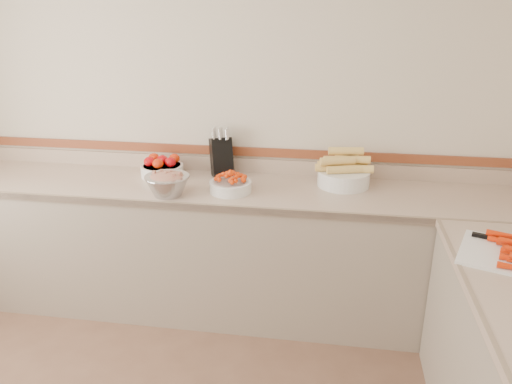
# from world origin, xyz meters

# --- Properties ---
(back_wall) EXTENTS (4.00, 0.00, 4.00)m
(back_wall) POSITION_xyz_m (0.00, 2.00, 1.30)
(back_wall) COLOR beige
(back_wall) RESTS_ON ground_plane
(counter_back) EXTENTS (4.00, 0.65, 1.08)m
(counter_back) POSITION_xyz_m (0.00, 1.68, 0.45)
(counter_back) COLOR tan
(counter_back) RESTS_ON ground_plane
(knife_block) EXTENTS (0.20, 0.21, 0.34)m
(knife_block) POSITION_xyz_m (0.03, 1.90, 1.04)
(knife_block) COLOR black
(knife_block) RESTS_ON counter_back
(tomato_bowl) EXTENTS (0.29, 0.29, 0.14)m
(tomato_bowl) POSITION_xyz_m (-0.37, 1.82, 0.96)
(tomato_bowl) COLOR white
(tomato_bowl) RESTS_ON counter_back
(cherry_tomato_bowl) EXTENTS (0.26, 0.26, 0.14)m
(cherry_tomato_bowl) POSITION_xyz_m (0.15, 1.59, 0.95)
(cherry_tomato_bowl) COLOR white
(cherry_tomato_bowl) RESTS_ON counter_back
(corn_bowl) EXTENTS (0.37, 0.34, 0.25)m
(corn_bowl) POSITION_xyz_m (0.85, 1.82, 0.98)
(corn_bowl) COLOR white
(corn_bowl) RESTS_ON counter_back
(rhubarb_bowl) EXTENTS (0.27, 0.27, 0.16)m
(rhubarb_bowl) POSITION_xyz_m (-0.22, 1.47, 0.98)
(rhubarb_bowl) COLOR #B2B2BA
(rhubarb_bowl) RESTS_ON counter_back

